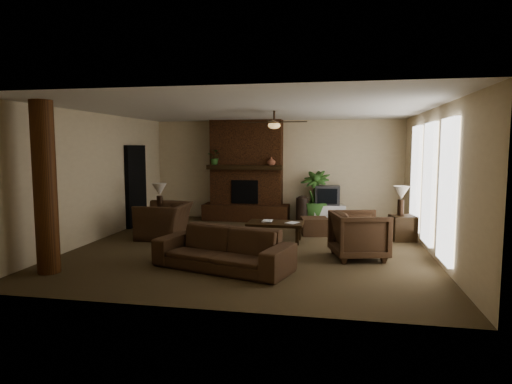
% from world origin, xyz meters
% --- Properties ---
extents(room_shell, '(7.00, 7.00, 7.00)m').
position_xyz_m(room_shell, '(0.00, 0.00, 1.40)').
color(room_shell, '#4E3E27').
rests_on(room_shell, ground).
extents(fireplace, '(2.40, 0.70, 2.80)m').
position_xyz_m(fireplace, '(-0.80, 3.22, 1.16)').
color(fireplace, '#522B15').
rests_on(fireplace, ground).
extents(windows, '(0.08, 3.65, 2.35)m').
position_xyz_m(windows, '(3.45, 0.20, 1.35)').
color(windows, white).
rests_on(windows, ground).
extents(log_column, '(0.36, 0.36, 2.80)m').
position_xyz_m(log_column, '(-2.95, -2.40, 1.40)').
color(log_column, '#573015').
rests_on(log_column, ground).
extents(doorway, '(0.10, 1.00, 2.10)m').
position_xyz_m(doorway, '(-3.44, 1.80, 1.05)').
color(doorway, black).
rests_on(doorway, ground).
extents(ceiling_fan, '(1.35, 1.35, 0.37)m').
position_xyz_m(ceiling_fan, '(0.40, 0.30, 2.53)').
color(ceiling_fan, black).
rests_on(ceiling_fan, ceiling).
extents(sofa, '(2.44, 1.34, 0.92)m').
position_xyz_m(sofa, '(-0.18, -1.66, 0.46)').
color(sofa, '#432D1D').
rests_on(sofa, ground).
extents(armchair_left, '(0.83, 1.23, 1.05)m').
position_xyz_m(armchair_left, '(-2.16, 0.56, 0.52)').
color(armchair_left, '#432D1D').
rests_on(armchair_left, ground).
extents(armchair_right, '(1.08, 1.12, 0.96)m').
position_xyz_m(armchair_right, '(2.11, -0.54, 0.48)').
color(armchair_right, '#432D1D').
rests_on(armchair_right, ground).
extents(coffee_table, '(1.20, 0.70, 0.43)m').
position_xyz_m(coffee_table, '(0.40, 0.57, 0.37)').
color(coffee_table, black).
rests_on(coffee_table, ground).
extents(ottoman, '(0.70, 0.70, 0.40)m').
position_xyz_m(ottoman, '(1.20, 1.49, 0.20)').
color(ottoman, '#432D1D').
rests_on(ottoman, ground).
extents(tv_stand, '(0.96, 0.72, 0.50)m').
position_xyz_m(tv_stand, '(1.47, 3.10, 0.25)').
color(tv_stand, '#B7B7B9').
rests_on(tv_stand, ground).
extents(tv, '(0.66, 0.55, 0.52)m').
position_xyz_m(tv, '(1.46, 3.13, 0.76)').
color(tv, '#3A3A3D').
rests_on(tv, tv_stand).
extents(floor_vase, '(0.34, 0.34, 0.77)m').
position_xyz_m(floor_vase, '(0.81, 2.87, 0.43)').
color(floor_vase, black).
rests_on(floor_vase, ground).
extents(floor_plant, '(1.20, 1.60, 0.79)m').
position_xyz_m(floor_plant, '(1.12, 3.07, 0.40)').
color(floor_plant, '#325C24').
rests_on(floor_plant, ground).
extents(side_table_left, '(0.55, 0.55, 0.55)m').
position_xyz_m(side_table_left, '(-2.50, 1.03, 0.28)').
color(side_table_left, black).
rests_on(side_table_left, ground).
extents(lamp_left, '(0.40, 0.40, 0.65)m').
position_xyz_m(lamp_left, '(-2.45, 1.01, 1.00)').
color(lamp_left, black).
rests_on(lamp_left, side_table_left).
extents(side_table_right, '(0.59, 0.59, 0.55)m').
position_xyz_m(side_table_right, '(3.15, 1.23, 0.28)').
color(side_table_right, black).
rests_on(side_table_right, ground).
extents(lamp_right, '(0.40, 0.40, 0.65)m').
position_xyz_m(lamp_right, '(3.10, 1.26, 1.00)').
color(lamp_right, black).
rests_on(lamp_right, side_table_right).
extents(mantel_plant, '(0.50, 0.52, 0.33)m').
position_xyz_m(mantel_plant, '(-1.64, 3.02, 1.72)').
color(mantel_plant, '#325C24').
rests_on(mantel_plant, fireplace).
extents(mantel_vase, '(0.28, 0.29, 0.22)m').
position_xyz_m(mantel_vase, '(-0.05, 2.93, 1.67)').
color(mantel_vase, '#96543C').
rests_on(mantel_vase, fireplace).
extents(book_a, '(0.22, 0.03, 0.29)m').
position_xyz_m(book_a, '(0.11, 0.62, 0.57)').
color(book_a, '#999999').
rests_on(book_a, coffee_table).
extents(book_b, '(0.20, 0.12, 0.29)m').
position_xyz_m(book_b, '(0.68, 0.53, 0.58)').
color(book_b, '#999999').
rests_on(book_b, coffee_table).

